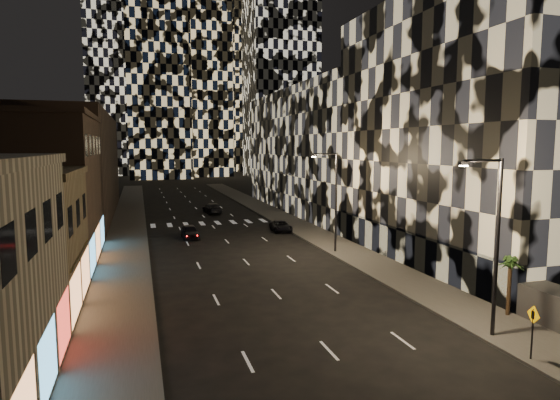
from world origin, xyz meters
TOP-DOWN VIEW (x-y plane):
  - sidewalk_left at (-10.00, 50.00)m, footprint 4.00×120.00m
  - sidewalk_right at (10.00, 50.00)m, footprint 4.00×120.00m
  - curb_left at (-7.90, 50.00)m, footprint 0.20×120.00m
  - curb_right at (7.90, 50.00)m, footprint 0.20×120.00m
  - retail_brown at (-17.00, 33.50)m, footprint 10.00×15.00m
  - retail_filler_left at (-17.00, 60.00)m, footprint 10.00×40.00m
  - midrise_right at (20.00, 24.50)m, footprint 16.00×25.00m
  - midrise_base at (12.30, 24.50)m, footprint 0.60×25.00m
  - midrise_filler_right at (20.00, 57.00)m, footprint 16.00×40.00m
  - tower_right_mid at (35.00, 135.00)m, footprint 20.00×20.00m
  - tower_center_low at (-2.00, 140.00)m, footprint 18.00×18.00m
  - streetlight_near at (8.35, 10.00)m, footprint 2.55×0.25m
  - streetlight_far at (8.35, 30.00)m, footprint 2.55×0.25m
  - car_dark_midlane at (-3.46, 40.78)m, footprint 1.84×4.22m
  - car_dark_oncoming at (1.69, 58.97)m, footprint 2.45×5.14m
  - car_dark_rightlane at (7.00, 41.85)m, footprint 2.33×4.49m
  - ped_sign at (8.30, 7.24)m, footprint 0.19×0.82m
  - palm_tree at (11.50, 12.11)m, footprint 1.73×1.73m

SIDE VIEW (x-z plane):
  - sidewalk_left at x=-10.00m, z-range 0.00..0.15m
  - sidewalk_right at x=10.00m, z-range 0.00..0.15m
  - curb_left at x=-7.90m, z-range 0.00..0.15m
  - curb_right at x=7.90m, z-range 0.00..0.15m
  - car_dark_rightlane at x=7.00m, z-range 0.00..1.21m
  - car_dark_midlane at x=-3.46m, z-range 0.00..1.42m
  - car_dark_oncoming at x=1.69m, z-range 0.00..1.44m
  - midrise_base at x=12.30m, z-range 0.00..3.00m
  - ped_sign at x=8.30m, z-range 0.58..3.06m
  - palm_tree at x=11.50m, z-range 1.26..4.67m
  - streetlight_near at x=8.35m, z-range 0.85..9.85m
  - streetlight_far at x=8.35m, z-range 0.85..9.85m
  - retail_brown at x=-17.00m, z-range 0.00..12.00m
  - retail_filler_left at x=-17.00m, z-range 0.00..14.00m
  - midrise_filler_right at x=20.00m, z-range 0.00..18.00m
  - midrise_right at x=20.00m, z-range 0.00..22.00m
  - tower_center_low at x=-2.00m, z-range 0.00..95.00m
  - tower_right_mid at x=35.00m, z-range 0.00..100.00m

